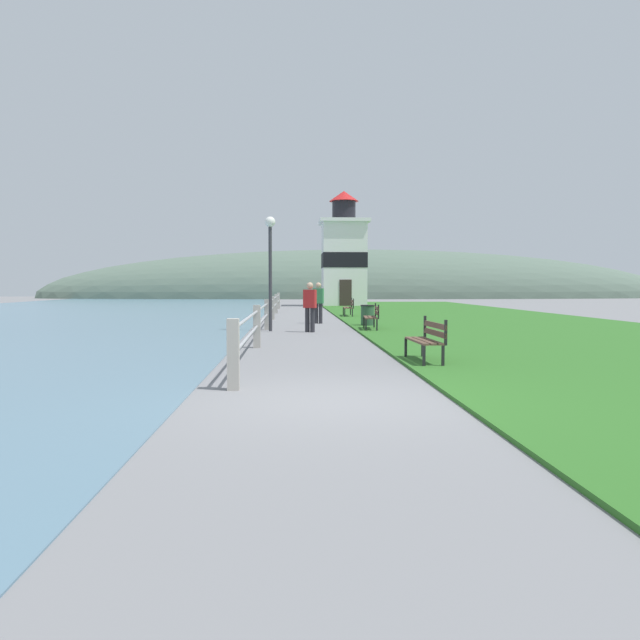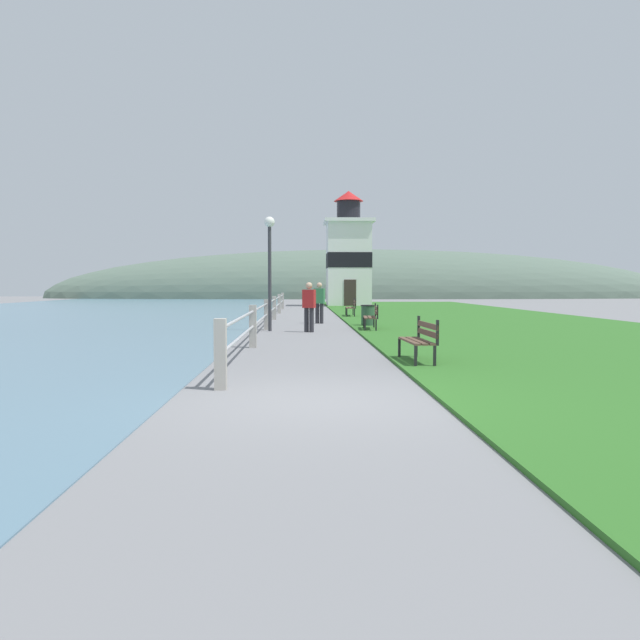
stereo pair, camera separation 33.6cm
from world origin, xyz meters
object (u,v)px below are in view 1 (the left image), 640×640
object	(u,v)px
park_bench_midway	(373,315)
park_bench_far	(350,306)
park_bench_near	(428,338)
person_by_railing	(318,301)
lighthouse	(344,257)
person_strolling	(310,305)
trash_bin	(367,316)
lamp_post	(270,252)

from	to	relation	value
park_bench_midway	park_bench_far	size ratio (longest dim) A/B	0.94
park_bench_near	person_by_railing	xyz separation A→B (m)	(-1.66, 13.39, 0.39)
park_bench_near	park_bench_far	world-z (taller)	same
park_bench_midway	lighthouse	bearing A→B (deg)	-88.32
person_strolling	person_by_railing	distance (m)	4.81
park_bench_near	park_bench_far	distance (m)	18.61
park_bench_far	person_strolling	xyz separation A→B (m)	(-2.28, -10.00, 0.38)
lighthouse	park_bench_far	bearing A→B (deg)	-93.74
park_bench_far	lighthouse	distance (m)	16.84
park_bench_near	trash_bin	distance (m)	11.26
lighthouse	person_by_railing	xyz separation A→B (m)	(-2.86, -21.71, -2.81)
park_bench_far	lamp_post	size ratio (longest dim) A/B	0.46
person_by_railing	lamp_post	world-z (taller)	lamp_post
park_bench_near	lighthouse	world-z (taller)	lighthouse
park_bench_near	person_strolling	distance (m)	8.89
person_strolling	lamp_post	size ratio (longest dim) A/B	0.43
person_strolling	trash_bin	size ratio (longest dim) A/B	2.02
trash_bin	person_by_railing	bearing A→B (deg)	130.00
trash_bin	lamp_post	bearing A→B (deg)	-149.90
lighthouse	trash_bin	distance (m)	24.11
person_strolling	trash_bin	distance (m)	3.53
park_bench_near	person_strolling	xyz separation A→B (m)	(-2.15, 8.61, 0.38)
park_bench_far	lighthouse	xyz separation A→B (m)	(1.08, 16.50, 3.20)
park_bench_near	lamp_post	size ratio (longest dim) A/B	0.42
park_bench_near	park_bench_midway	size ratio (longest dim) A/B	0.96
park_bench_midway	person_strolling	bearing A→B (deg)	19.69
park_bench_midway	trash_bin	world-z (taller)	park_bench_midway
park_bench_far	lamp_post	distance (m)	10.37
person_by_railing	park_bench_midway	bearing A→B (deg)	-140.04
park_bench_near	trash_bin	bearing A→B (deg)	-92.85
park_bench_midway	person_strolling	world-z (taller)	person_strolling
trash_bin	lamp_post	world-z (taller)	lamp_post
person_by_railing	trash_bin	world-z (taller)	person_by_railing
park_bench_near	person_by_railing	size ratio (longest dim) A/B	0.96
person_by_railing	park_bench_near	bearing A→B (deg)	-155.62
park_bench_far	person_strolling	world-z (taller)	person_strolling
park_bench_midway	lighthouse	distance (m)	26.10
person_by_railing	trash_bin	bearing A→B (deg)	-122.68
park_bench_midway	lighthouse	world-z (taller)	lighthouse
park_bench_midway	lighthouse	size ratio (longest dim) A/B	0.20
park_bench_midway	person_strolling	xyz separation A→B (m)	(-2.23, -0.62, 0.38)
lighthouse	person_by_railing	distance (m)	22.08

